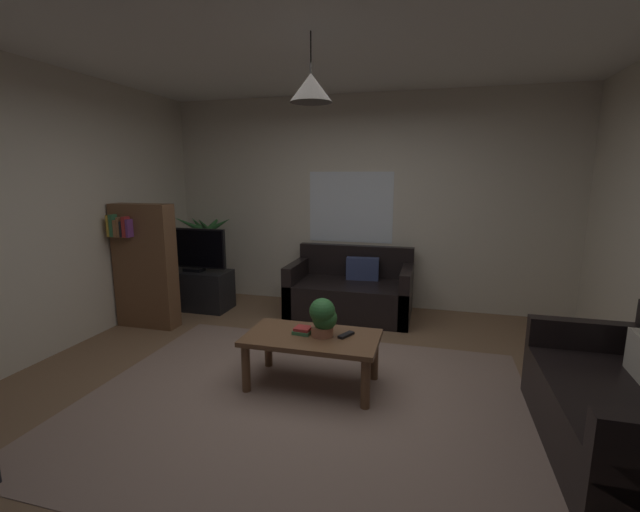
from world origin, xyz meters
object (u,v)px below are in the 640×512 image
Objects in this scene: couch_right_side at (631,417)px; bookshelf_corner at (144,265)px; potted_plant_on_table at (323,317)px; tv at (193,249)px; book_on_table_0 at (303,332)px; book_on_table_1 at (303,329)px; potted_palm_corner at (208,261)px; couch_under_window at (351,293)px; tv_stand at (196,289)px; remote_on_table_0 at (346,335)px; pendant_lamp at (311,88)px; coffee_table at (312,344)px.

bookshelf_corner is at bearing -105.83° from couch_right_side.
potted_plant_on_table is at bearing -100.63° from couch_right_side.
bookshelf_corner is at bearing -104.86° from tv.
couch_right_side is 2.24m from book_on_table_0.
book_on_table_1 is at bearing 174.67° from potted_plant_on_table.
book_on_table_1 is 2.91m from potted_palm_corner.
potted_palm_corner is at bearing 173.27° from couch_under_window.
potted_plant_on_table reaches higher than tv_stand.
potted_plant_on_table is at bearing 40.97° from remote_on_table_0.
pendant_lamp reaches higher than potted_plant_on_table.
potted_plant_on_table reaches higher than remote_on_table_0.
tv_stand is 0.88m from bookshelf_corner.
coffee_table is 0.12m from book_on_table_0.
pendant_lamp reaches higher than tv_stand.
book_on_table_0 is 0.23m from potted_plant_on_table.
couch_right_side is 4.58m from tv_stand.
remote_on_table_0 is 2.76m from tv.
book_on_table_0 is (-0.09, 0.02, 0.08)m from coffee_table.
couch_right_side reaches higher than tv_stand.
bookshelf_corner is (-2.30, 0.85, 0.12)m from potted_plant_on_table.
bookshelf_corner is 2.87m from pendant_lamp.
potted_palm_corner is 2.51× the size of pendant_lamp.
tv_stand is at bearing -77.79° from potted_palm_corner.
pendant_lamp is (0.09, -0.02, 1.88)m from book_on_table_0.
tv_stand is at bearing 141.23° from book_on_table_0.
bookshelf_corner is at bearing 158.67° from book_on_table_1.
tv reaches higher than coffee_table.
potted_palm_corner is 0.86× the size of bookshelf_corner.
couch_right_side is (2.15, -2.21, -0.00)m from couch_under_window.
book_on_table_1 is at bearing -38.67° from tv_stand.
book_on_table_1 is 1.86m from pendant_lamp.
bookshelf_corner is at bearing 159.82° from potted_plant_on_table.
potted_plant_on_table reaches higher than book_on_table_1.
couch_right_side is 1.07× the size of bookshelf_corner.
book_on_table_1 is 0.09× the size of bookshelf_corner.
potted_palm_corner is (-2.23, 2.08, -0.08)m from potted_plant_on_table.
couch_under_window is at bearing 91.21° from pendant_lamp.
tv_stand is 0.53m from tv.
book_on_table_1 is 2.29m from bookshelf_corner.
couch_under_window reaches higher than book_on_table_1.
couch_under_window is 4.64× the size of potted_plant_on_table.
potted_palm_corner reaches higher than coffee_table.
book_on_table_0 reaches higher than coffee_table.
remote_on_table_0 is 0.24m from potted_plant_on_table.
book_on_table_0 is 0.10× the size of bookshelf_corner.
pendant_lamp is (0.04, -1.84, 2.05)m from couch_under_window.
book_on_table_0 is at bearing -21.46° from bookshelf_corner.
book_on_table_1 is 0.40× the size of potted_plant_on_table.
book_on_table_0 is 2.50m from tv.
pendant_lamp is (2.14, -2.09, 1.81)m from potted_palm_corner.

